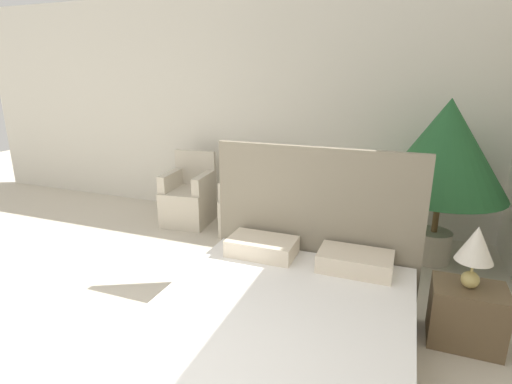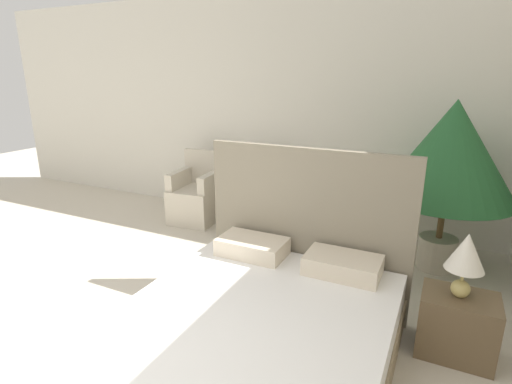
# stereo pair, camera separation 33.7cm
# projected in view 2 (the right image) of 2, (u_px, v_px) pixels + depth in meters

# --- Properties ---
(wall_back) EXTENTS (10.00, 0.06, 2.90)m
(wall_back) POSITION_uv_depth(u_px,v_px,m) (290.00, 110.00, 5.07)
(wall_back) COLOR silver
(wall_back) RESTS_ON ground_plane
(bed) EXTENTS (1.71, 2.20, 1.35)m
(bed) POSITION_uv_depth(u_px,v_px,m) (252.00, 339.00, 2.55)
(bed) COLOR #8C7A5B
(bed) RESTS_ON ground_plane
(armchair_near_window_left) EXTENTS (0.62, 0.67, 0.92)m
(armchair_near_window_left) POSITION_uv_depth(u_px,v_px,m) (196.00, 199.00, 5.29)
(armchair_near_window_left) COLOR beige
(armchair_near_window_left) RESTS_ON ground_plane
(armchair_near_window_right) EXTENTS (0.63, 0.68, 0.92)m
(armchair_near_window_right) POSITION_uv_depth(u_px,v_px,m) (253.00, 208.00, 4.94)
(armchair_near_window_right) COLOR beige
(armchair_near_window_right) RESTS_ON ground_plane
(potted_palm) EXTENTS (1.23, 1.23, 1.68)m
(potted_palm) POSITION_uv_depth(u_px,v_px,m) (451.00, 154.00, 3.74)
(potted_palm) COLOR beige
(potted_palm) RESTS_ON ground_plane
(nightstand) EXTENTS (0.49, 0.36, 0.45)m
(nightstand) POSITION_uv_depth(u_px,v_px,m) (457.00, 325.00, 2.77)
(nightstand) COLOR brown
(nightstand) RESTS_ON ground_plane
(table_lamp) EXTENTS (0.25, 0.25, 0.46)m
(table_lamp) POSITION_uv_depth(u_px,v_px,m) (466.00, 256.00, 2.62)
(table_lamp) COLOR tan
(table_lamp) RESTS_ON nightstand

